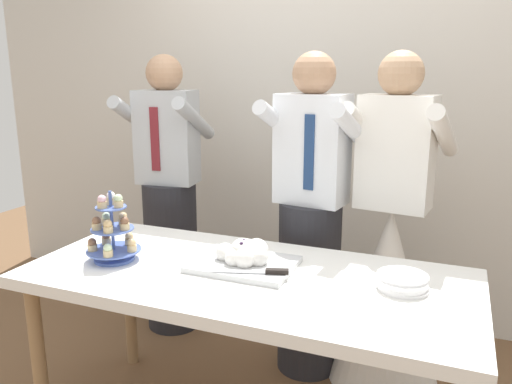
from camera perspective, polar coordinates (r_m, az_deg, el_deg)
rear_wall at (r=3.23m, az=8.73°, el=11.27°), size 5.20×0.10×2.90m
dessert_table at (r=2.09m, az=-1.10°, el=-10.96°), size 1.80×0.80×0.78m
cupcake_stand at (r=2.24m, az=-15.83°, el=-4.54°), size 0.23×0.23×0.31m
main_cake_tray at (r=2.11m, az=-1.32°, el=-7.36°), size 0.43×0.31×0.13m
plate_stack at (r=1.99m, az=16.15°, el=-9.69°), size 0.19×0.20×0.05m
person_groom at (r=2.62m, az=6.11°, el=-4.85°), size 0.52×0.54×1.66m
person_bride at (r=2.65m, az=14.66°, el=-8.79°), size 0.56×0.56×1.66m
person_guest at (r=3.10m, az=-9.68°, el=-2.07°), size 0.51×0.54×1.66m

